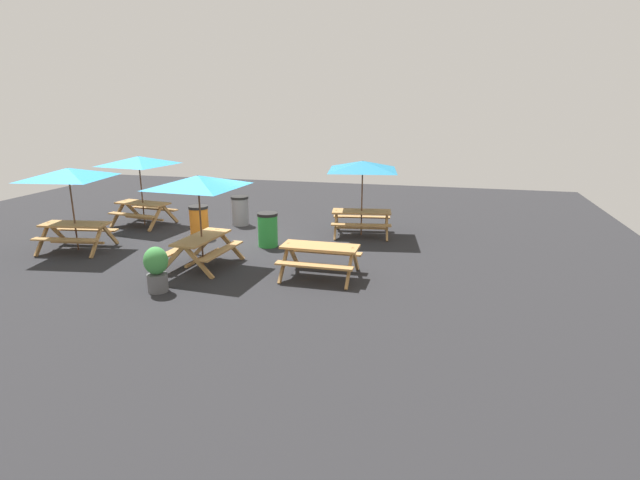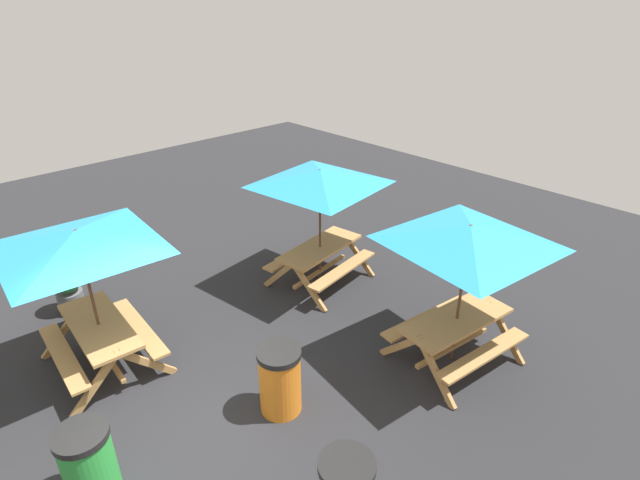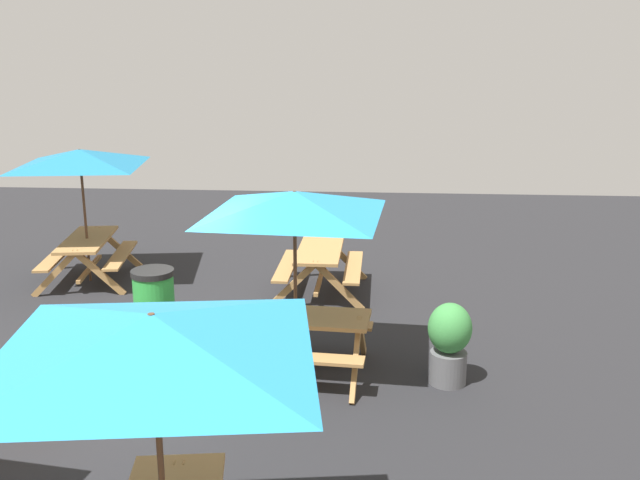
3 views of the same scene
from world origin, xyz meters
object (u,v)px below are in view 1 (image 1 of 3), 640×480
(picnic_table_3, at_px, (363,171))
(trash_bin_gray, at_px, (240,211))
(picnic_table_4, at_px, (198,188))
(potted_plant_0, at_px, (156,268))
(picnic_table_2, at_px, (69,179))
(trash_bin_green, at_px, (268,229))
(picnic_table_0, at_px, (320,254))
(trash_bin_orange, at_px, (199,222))
(picnic_table_1, at_px, (139,166))

(picnic_table_3, height_order, trash_bin_gray, picnic_table_3)
(picnic_table_4, distance_m, potted_plant_0, 2.35)
(picnic_table_2, bearing_deg, trash_bin_gray, -138.78)
(picnic_table_3, xyz_separation_m, trash_bin_green, (2.39, 1.90, -1.49))
(picnic_table_4, bearing_deg, trash_bin_gray, -165.24)
(picnic_table_0, bearing_deg, picnic_table_3, -93.92)
(picnic_table_2, xyz_separation_m, picnic_table_4, (-4.06, 0.45, 0.00))
(picnic_table_0, distance_m, potted_plant_0, 3.68)
(picnic_table_3, bearing_deg, trash_bin_gray, -12.53)
(picnic_table_4, height_order, trash_bin_gray, picnic_table_4)
(picnic_table_2, xyz_separation_m, trash_bin_orange, (-2.69, -2.06, -1.49))
(trash_bin_orange, distance_m, potted_plant_0, 4.52)
(picnic_table_2, distance_m, picnic_table_4, 4.08)
(picnic_table_1, height_order, trash_bin_orange, picnic_table_1)
(trash_bin_orange, relative_size, trash_bin_gray, 1.00)
(trash_bin_green, xyz_separation_m, potted_plant_0, (1.15, 3.94, 0.05))
(trash_bin_orange, xyz_separation_m, potted_plant_0, (-1.21, 4.36, 0.05))
(picnic_table_1, relative_size, trash_bin_green, 2.86)
(picnic_table_4, xyz_separation_m, trash_bin_green, (-1.00, -2.08, -1.49))
(picnic_table_1, xyz_separation_m, picnic_table_2, (0.12, 3.09, 0.00))
(picnic_table_3, height_order, trash_bin_green, picnic_table_3)
(picnic_table_4, relative_size, potted_plant_0, 2.79)
(picnic_table_3, relative_size, trash_bin_orange, 2.86)
(picnic_table_3, relative_size, picnic_table_4, 0.99)
(picnic_table_1, height_order, picnic_table_2, same)
(potted_plant_0, bearing_deg, picnic_table_4, -94.65)
(picnic_table_2, height_order, picnic_table_4, same)
(trash_bin_orange, relative_size, trash_bin_green, 1.00)
(picnic_table_1, xyz_separation_m, trash_bin_orange, (-2.57, 1.04, -1.49))
(picnic_table_4, relative_size, trash_bin_gray, 2.88)
(picnic_table_0, xyz_separation_m, picnic_table_4, (3.06, -0.07, 1.43))
(picnic_table_1, distance_m, picnic_table_2, 3.09)
(picnic_table_3, distance_m, picnic_table_4, 5.23)
(trash_bin_green, height_order, potted_plant_0, potted_plant_0)
(picnic_table_2, distance_m, trash_bin_green, 5.52)
(potted_plant_0, bearing_deg, picnic_table_0, -150.96)
(picnic_table_4, relative_size, trash_bin_orange, 2.88)
(trash_bin_gray, relative_size, potted_plant_0, 0.97)
(picnic_table_0, bearing_deg, trash_bin_orange, -29.47)
(trash_bin_gray, bearing_deg, picnic_table_4, 100.19)
(picnic_table_4, bearing_deg, potted_plant_0, -0.08)
(picnic_table_3, distance_m, trash_bin_green, 3.40)
(picnic_table_0, relative_size, trash_bin_gray, 1.85)
(picnic_table_1, distance_m, picnic_table_4, 5.29)
(picnic_table_3, xyz_separation_m, trash_bin_gray, (4.16, -0.31, -1.49))
(trash_bin_orange, height_order, trash_bin_green, same)
(trash_bin_gray, xyz_separation_m, trash_bin_green, (-1.77, 2.21, 0.00))
(trash_bin_gray, bearing_deg, potted_plant_0, 95.76)
(picnic_table_0, relative_size, trash_bin_green, 1.85)
(trash_bin_gray, distance_m, potted_plant_0, 6.17)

